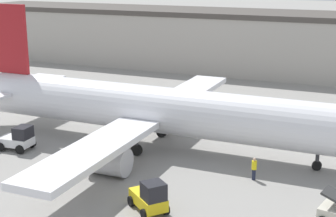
{
  "coord_description": "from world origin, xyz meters",
  "views": [
    {
      "loc": [
        15.81,
        -36.68,
        14.48
      ],
      "look_at": [
        0.0,
        0.0,
        3.41
      ],
      "focal_mm": 55.0,
      "sensor_mm": 36.0,
      "label": 1
    }
  ],
  "objects_px": {
    "baggage_tug": "(18,139)",
    "pushback_tug": "(150,197)",
    "airplane": "(157,110)",
    "ground_crew_worker": "(254,168)"
  },
  "relations": [
    {
      "from": "airplane",
      "to": "baggage_tug",
      "type": "bearing_deg",
      "value": -153.58
    },
    {
      "from": "airplane",
      "to": "baggage_tug",
      "type": "relative_size",
      "value": 14.73
    },
    {
      "from": "airplane",
      "to": "ground_crew_worker",
      "type": "xyz_separation_m",
      "value": [
        9.05,
        -3.53,
        -2.3
      ]
    },
    {
      "from": "airplane",
      "to": "baggage_tug",
      "type": "xyz_separation_m",
      "value": [
        -10.13,
        -5.08,
        -2.24
      ]
    },
    {
      "from": "baggage_tug",
      "to": "pushback_tug",
      "type": "relative_size",
      "value": 0.88
    },
    {
      "from": "baggage_tug",
      "to": "pushback_tug",
      "type": "bearing_deg",
      "value": -25.55
    },
    {
      "from": "baggage_tug",
      "to": "airplane",
      "type": "bearing_deg",
      "value": 22.66
    },
    {
      "from": "baggage_tug",
      "to": "ground_crew_worker",
      "type": "bearing_deg",
      "value": 0.66
    },
    {
      "from": "airplane",
      "to": "pushback_tug",
      "type": "relative_size",
      "value": 12.97
    },
    {
      "from": "pushback_tug",
      "to": "baggage_tug",
      "type": "bearing_deg",
      "value": -162.11
    }
  ]
}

